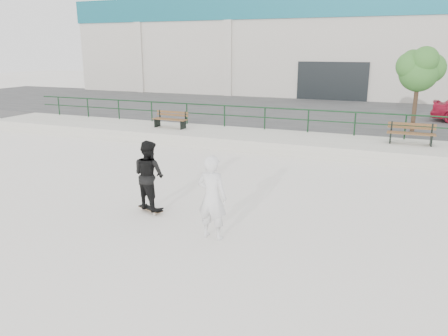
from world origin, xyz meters
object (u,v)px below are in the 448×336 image
at_px(skateboard, 151,209).
at_px(seated_skater, 212,198).
at_px(standing_skater, 149,175).
at_px(bench_left, 171,120).
at_px(tree, 420,68).
at_px(bench_right, 411,134).

height_order(skateboard, seated_skater, seated_skater).
height_order(skateboard, standing_skater, standing_skater).
distance_m(bench_left, tree, 11.34).
relative_size(tree, skateboard, 4.63).
height_order(bench_right, seated_skater, seated_skater).
xyz_separation_m(tree, seated_skater, (-4.25, -12.93, -2.33)).
bearing_deg(seated_skater, bench_right, -107.92).
bearing_deg(skateboard, bench_right, 74.05).
height_order(bench_left, seated_skater, seated_skater).
xyz_separation_m(skateboard, seated_skater, (2.15, -0.90, 0.88)).
distance_m(skateboard, standing_skater, 0.92).
height_order(bench_left, standing_skater, standing_skater).
bearing_deg(seated_skater, skateboard, -18.23).
xyz_separation_m(bench_right, seated_skater, (-4.12, -9.98, 0.05)).
distance_m(bench_right, seated_skater, 10.80).
relative_size(bench_left, bench_right, 0.97).
relative_size(bench_right, standing_skater, 0.98).
distance_m(bench_right, standing_skater, 11.03).
distance_m(tree, skateboard, 14.00).
height_order(bench_right, tree, tree).
bearing_deg(skateboard, tree, 80.67).
xyz_separation_m(skateboard, standing_skater, (0.00, 0.00, 0.92)).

